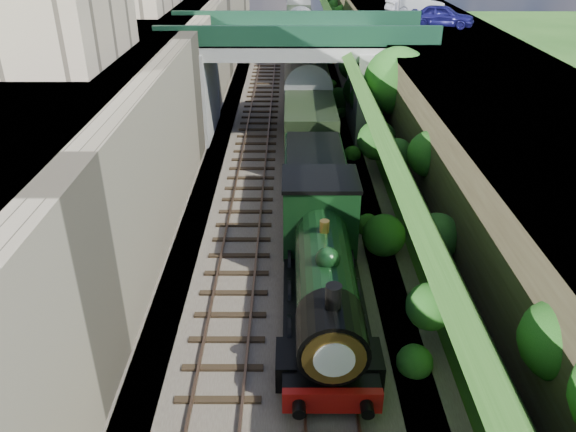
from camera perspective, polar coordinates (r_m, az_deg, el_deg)
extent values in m
plane|color=#1E4714|center=(16.57, -0.03, -20.52)|extent=(160.00, 160.00, 0.00)
cube|color=#473F38|center=(33.35, 0.03, 6.23)|extent=(10.00, 90.00, 0.20)
cube|color=#756B56|center=(32.72, -9.86, 11.69)|extent=(1.00, 90.00, 7.00)
cube|color=#262628|center=(33.49, -15.88, 11.42)|extent=(6.00, 90.00, 7.00)
cube|color=#262628|center=(33.72, 16.69, 10.75)|extent=(8.00, 90.00, 6.25)
cube|color=#1E4714|center=(32.86, 8.92, 10.37)|extent=(4.02, 90.00, 6.36)
sphere|color=#194C14|center=(13.66, 26.20, -11.30)|extent=(1.90, 1.90, 1.90)
sphere|color=#194C14|center=(17.99, 14.20, -8.91)|extent=(1.49, 1.49, 1.49)
sphere|color=#194C14|center=(19.56, 14.90, -2.03)|extent=(1.62, 1.62, 1.62)
sphere|color=#194C14|center=(23.04, 9.71, -1.97)|extent=(1.76, 1.76, 1.76)
sphere|color=#194C14|center=(23.32, 14.32, 6.12)|extent=(1.91, 1.91, 1.91)
sphere|color=#194C14|center=(26.35, 11.05, 6.27)|extent=(1.39, 1.39, 1.39)
sphere|color=#194C14|center=(29.73, 9.02, 7.61)|extent=(2.07, 2.07, 2.07)
sphere|color=#194C14|center=(32.97, 9.84, 12.18)|extent=(1.43, 1.43, 1.43)
sphere|color=#194C14|center=(35.97, 7.82, 11.70)|extent=(1.97, 1.97, 1.97)
sphere|color=#194C14|center=(38.23, 7.27, 12.51)|extent=(2.20, 2.20, 2.20)
sphere|color=#194C14|center=(41.47, 5.10, 11.25)|extent=(2.39, 2.39, 2.39)
sphere|color=#194C14|center=(44.10, 6.59, 14.95)|extent=(2.11, 2.11, 2.11)
sphere|color=#194C14|center=(47.68, 6.53, 16.53)|extent=(2.38, 2.38, 2.38)
sphere|color=#194C14|center=(50.85, 6.39, 17.59)|extent=(2.03, 2.03, 2.03)
sphere|color=#194C14|center=(53.62, 6.78, 19.13)|extent=(1.67, 1.67, 1.67)
sphere|color=#194C14|center=(56.91, 6.08, 19.18)|extent=(1.50, 1.50, 1.50)
sphere|color=#194C14|center=(59.21, 5.69, 19.28)|extent=(1.60, 1.60, 1.60)
sphere|color=#194C14|center=(61.11, 5.61, 19.68)|extent=(2.01, 2.01, 2.01)
sphere|color=#194C14|center=(65.27, 4.78, 19.51)|extent=(2.10, 2.10, 2.10)
sphere|color=#194C14|center=(68.13, 4.79, 20.15)|extent=(2.24, 2.24, 2.24)
sphere|color=#194C14|center=(70.60, 3.20, 18.32)|extent=(1.26, 1.26, 1.26)
cube|color=black|center=(33.36, -3.43, 6.44)|extent=(2.50, 90.00, 0.07)
cube|color=brown|center=(33.38, -4.67, 6.58)|extent=(0.08, 90.00, 0.14)
cube|color=brown|center=(33.29, -2.20, 6.60)|extent=(0.08, 90.00, 0.14)
cube|color=black|center=(33.32, 2.10, 6.45)|extent=(2.50, 90.00, 0.07)
cube|color=brown|center=(33.27, 0.86, 6.60)|extent=(0.08, 90.00, 0.14)
cube|color=brown|center=(33.32, 3.35, 6.59)|extent=(0.08, 90.00, 0.14)
cube|color=gray|center=(35.64, 0.87, 17.03)|extent=(16.00, 6.00, 0.90)
cube|color=#163D28|center=(32.67, 0.95, 17.73)|extent=(16.00, 0.30, 1.20)
cube|color=#163D28|center=(38.29, 0.83, 19.23)|extent=(16.00, 0.30, 1.20)
cube|color=gray|center=(36.70, -8.80, 12.47)|extent=(1.40, 6.40, 5.70)
cube|color=gray|center=(36.65, 8.39, 12.48)|extent=(2.40, 6.40, 5.70)
cube|color=gray|center=(26.97, -21.82, 18.81)|extent=(4.00, 8.00, 4.00)
cylinder|color=black|center=(31.96, 10.61, 8.79)|extent=(0.30, 0.30, 4.40)
sphere|color=#194C14|center=(31.23, 11.03, 13.30)|extent=(3.60, 3.60, 3.60)
sphere|color=#194C14|center=(32.24, 11.58, 12.59)|extent=(2.40, 2.40, 2.40)
imported|color=#151355|center=(39.67, 15.40, 19.03)|extent=(4.32, 2.98, 1.37)
imported|color=#BABABF|center=(44.70, 12.81, 20.22)|extent=(4.44, 2.56, 1.39)
cube|color=black|center=(19.25, 3.62, -10.33)|extent=(2.40, 8.40, 0.60)
cube|color=black|center=(19.73, 3.51, -7.28)|extent=(2.70, 10.00, 0.35)
cube|color=maroon|center=(15.91, 4.52, -18.20)|extent=(2.70, 0.25, 0.70)
cylinder|color=black|center=(18.34, 3.76, -5.40)|extent=(1.90, 5.60, 1.90)
cylinder|color=black|center=(15.69, 4.46, -12.01)|extent=(1.96, 1.80, 1.96)
cylinder|color=white|center=(14.95, 4.72, -14.42)|extent=(1.10, 0.05, 1.10)
cylinder|color=black|center=(14.95, 4.62, -8.48)|extent=(0.44, 0.44, 0.90)
sphere|color=black|center=(16.96, 4.05, -4.42)|extent=(0.76, 0.76, 0.76)
cylinder|color=#A57F33|center=(18.45, 3.72, -1.17)|extent=(0.32, 0.32, 0.50)
cube|color=black|center=(21.36, 3.22, 0.24)|extent=(2.75, 2.40, 2.80)
cube|color=black|center=(20.73, 3.33, 3.79)|extent=(2.85, 2.50, 0.15)
cube|color=black|center=(17.01, -0.20, -14.84)|extent=(0.60, 1.40, 0.90)
cube|color=black|center=(17.18, 8.45, -14.70)|extent=(0.60, 1.40, 0.90)
cube|color=black|center=(26.21, 2.64, 0.73)|extent=(2.30, 6.00, 0.50)
cube|color=black|center=(26.09, 2.65, 1.21)|extent=(2.60, 6.00, 0.50)
cube|color=black|center=(25.58, 2.71, 3.62)|extent=(2.70, 6.00, 2.40)
cube|color=black|center=(25.09, 2.77, 6.22)|extent=(2.50, 5.60, 0.20)
cube|color=black|center=(37.87, 1.87, 9.38)|extent=(2.30, 17.00, 0.40)
cube|color=black|center=(37.79, 1.88, 9.74)|extent=(2.50, 17.00, 0.50)
cube|color=black|center=(37.35, 1.91, 11.93)|extent=(2.80, 18.00, 2.70)
cube|color=slate|center=(36.97, 1.95, 14.16)|extent=(2.90, 18.00, 0.50)
cube|color=black|center=(56.01, 1.32, 15.48)|extent=(2.30, 17.00, 0.40)
cube|color=black|center=(55.96, 1.32, 15.73)|extent=(2.50, 17.00, 0.50)
cube|color=black|center=(55.66, 1.34, 17.24)|extent=(2.80, 18.00, 2.70)
cube|color=slate|center=(55.41, 1.36, 18.77)|extent=(2.90, 18.00, 0.50)
cube|color=black|center=(74.48, 1.03, 18.58)|extent=(2.30, 17.00, 0.40)
cube|color=black|center=(74.44, 1.03, 18.77)|extent=(2.50, 17.00, 0.50)
cube|color=black|center=(74.22, 1.04, 19.91)|extent=(2.80, 18.00, 2.70)
cube|color=slate|center=(74.03, 1.05, 21.06)|extent=(2.90, 18.00, 0.50)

